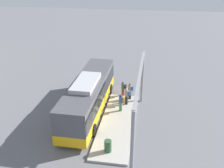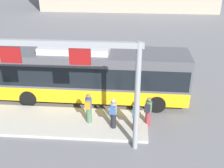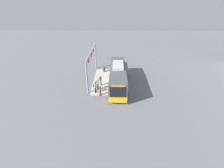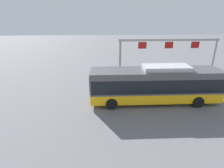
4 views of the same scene
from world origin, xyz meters
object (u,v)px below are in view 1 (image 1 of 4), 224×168
(person_boarding, at_px, (123,89))
(person_waiting_near, at_px, (127,96))
(bus_main, at_px, (89,94))
(person_waiting_far, at_px, (121,102))
(person_waiting_mid, at_px, (130,91))
(trash_bin, at_px, (108,146))

(person_boarding, distance_m, person_waiting_near, 1.86)
(person_waiting_near, bearing_deg, bus_main, 31.93)
(bus_main, height_order, person_waiting_far, bus_main)
(person_waiting_mid, xyz_separation_m, person_waiting_far, (-2.44, 0.58, 0.00))
(bus_main, distance_m, person_waiting_near, 3.69)
(trash_bin, bearing_deg, person_waiting_near, -4.46)
(bus_main, height_order, person_waiting_mid, bus_main)
(person_boarding, xyz_separation_m, person_waiting_mid, (-0.64, -0.76, 0.16))
(person_boarding, relative_size, trash_bin, 1.86)
(person_waiting_mid, height_order, trash_bin, person_waiting_mid)
(person_waiting_near, relative_size, trash_bin, 1.86)
(person_waiting_far, distance_m, trash_bin, 5.78)
(person_boarding, distance_m, person_waiting_mid, 1.01)
(trash_bin, bearing_deg, person_waiting_mid, -5.31)
(person_boarding, distance_m, person_waiting_far, 3.09)
(bus_main, relative_size, trash_bin, 12.85)
(trash_bin, bearing_deg, person_boarding, -0.00)
(bus_main, relative_size, person_waiting_near, 6.93)
(person_waiting_far, xyz_separation_m, trash_bin, (-5.76, 0.18, -0.44))
(person_waiting_far, bearing_deg, person_waiting_near, -104.54)
(person_waiting_near, bearing_deg, person_waiting_mid, -95.21)
(person_waiting_mid, bearing_deg, bus_main, 48.58)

